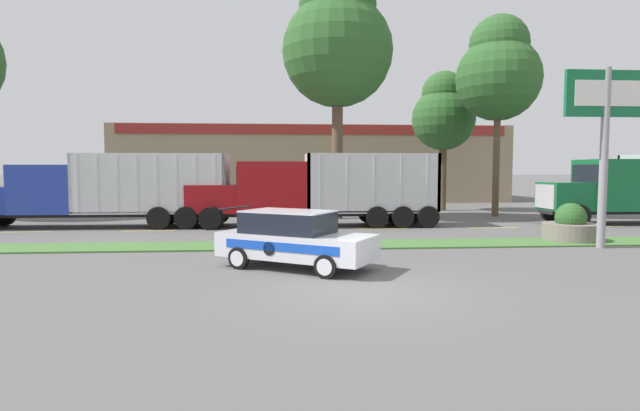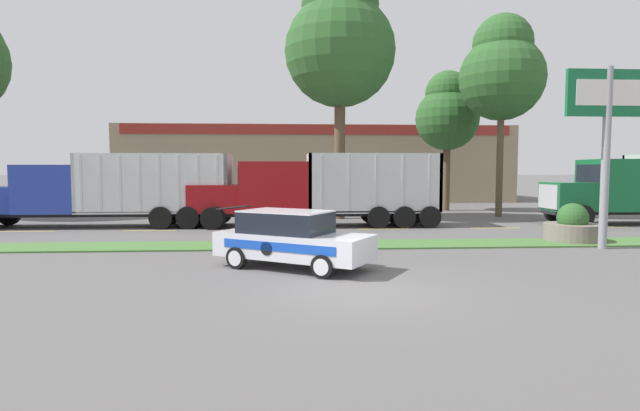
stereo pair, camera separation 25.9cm
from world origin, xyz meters
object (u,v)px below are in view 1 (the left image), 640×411
object	(u,v)px
dump_truck_mid	(79,195)
stone_planter	(570,227)
dump_truck_trail	(630,191)
rally_car	(294,239)
store_sign_post	(605,118)
dump_truck_far_right	(294,193)

from	to	relation	value
dump_truck_mid	stone_planter	size ratio (longest dim) A/B	6.05
stone_planter	dump_truck_trail	bearing A→B (deg)	41.33
rally_car	stone_planter	size ratio (longest dim) A/B	2.24
dump_truck_mid	store_sign_post	distance (m)	22.65
store_sign_post	dump_truck_mid	bearing A→B (deg)	159.20
dump_truck_trail	store_sign_post	world-z (taller)	store_sign_post
dump_truck_trail	dump_truck_mid	bearing A→B (deg)	179.25
dump_truck_mid	rally_car	bearing A→B (deg)	-47.02
dump_truck_far_right	stone_planter	world-z (taller)	dump_truck_far_right
rally_car	stone_planter	xyz separation A→B (m)	(10.81, 4.44, -0.29)
dump_truck_mid	store_sign_post	bearing A→B (deg)	-20.80
dump_truck_mid	dump_truck_far_right	bearing A→B (deg)	-1.69
store_sign_post	stone_planter	bearing A→B (deg)	94.96
dump_truck_trail	dump_truck_far_right	size ratio (longest dim) A/B	0.93
rally_car	store_sign_post	distance (m)	11.91
dump_truck_trail	store_sign_post	xyz separation A→B (m)	(-6.64, -7.61, 2.85)
dump_truck_trail	stone_planter	bearing A→B (deg)	-138.67
rally_car	store_sign_post	bearing A→B (deg)	14.30
dump_truck_mid	dump_truck_far_right	xyz separation A→B (m)	(10.34, -0.30, 0.07)
dump_truck_far_right	rally_car	size ratio (longest dim) A/B	2.61
dump_truck_trail	dump_truck_far_right	distance (m)	17.30
stone_planter	dump_truck_mid	bearing A→B (deg)	163.11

